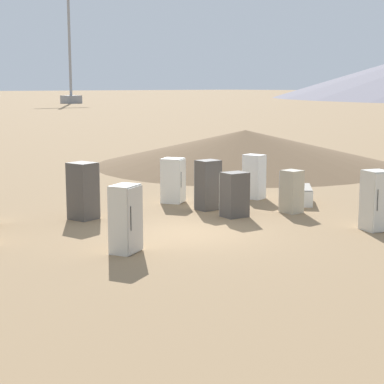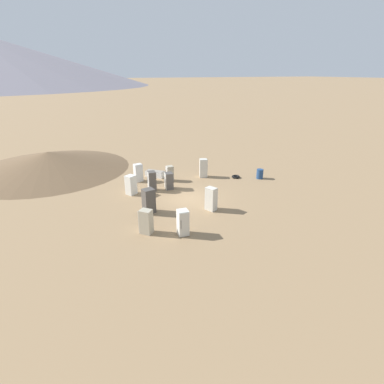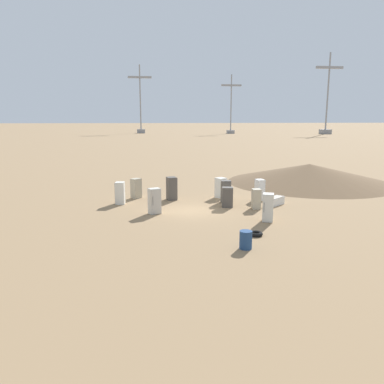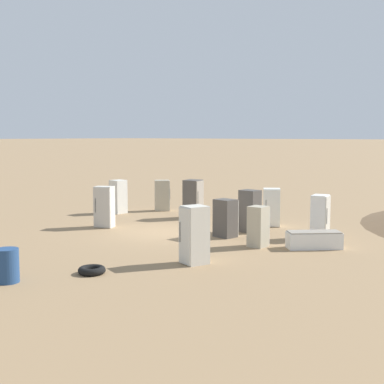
{
  "view_description": "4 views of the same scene",
  "coord_description": "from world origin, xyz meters",
  "px_view_note": "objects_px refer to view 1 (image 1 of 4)",
  "views": [
    {
      "loc": [
        -12.15,
        -13.8,
        4.24
      ],
      "look_at": [
        0.8,
        0.81,
        1.0
      ],
      "focal_mm": 60.0,
      "sensor_mm": 36.0,
      "label": 1
    },
    {
      "loc": [
        -20.72,
        8.92,
        9.61
      ],
      "look_at": [
        -1.49,
        0.31,
        1.12
      ],
      "focal_mm": 28.0,
      "sensor_mm": 36.0,
      "label": 2
    },
    {
      "loc": [
        -3.19,
        -25.59,
        6.4
      ],
      "look_at": [
        -0.07,
        0.47,
        1.23
      ],
      "focal_mm": 35.0,
      "sensor_mm": 36.0,
      "label": 3
    },
    {
      "loc": [
        14.09,
        -16.24,
        3.93
      ],
      "look_at": [
        1.37,
        0.13,
        1.73
      ],
      "focal_mm": 50.0,
      "sensor_mm": 36.0,
      "label": 4
    }
  ],
  "objects_px": {
    "discarded_fridge_10": "(301,195)",
    "discarded_fridge_6": "(83,191)",
    "power_pylon_0": "(70,61)",
    "discarded_fridge_8": "(254,177)",
    "discarded_fridge_3": "(126,219)",
    "discarded_fridge_7": "(376,201)",
    "discarded_fridge_2": "(173,181)",
    "discarded_fridge_9": "(208,185)",
    "discarded_fridge_1": "(291,191)",
    "discarded_fridge_4": "(234,195)"
  },
  "relations": [
    {
      "from": "discarded_fridge_10",
      "to": "discarded_fridge_7",
      "type": "bearing_deg",
      "value": 113.91
    },
    {
      "from": "power_pylon_0",
      "to": "discarded_fridge_2",
      "type": "height_order",
      "value": "power_pylon_0"
    },
    {
      "from": "discarded_fridge_3",
      "to": "discarded_fridge_9",
      "type": "distance_m",
      "value": 6.23
    },
    {
      "from": "discarded_fridge_1",
      "to": "discarded_fridge_10",
      "type": "distance_m",
      "value": 1.98
    },
    {
      "from": "discarded_fridge_6",
      "to": "discarded_fridge_3",
      "type": "bearing_deg",
      "value": -30.34
    },
    {
      "from": "discarded_fridge_2",
      "to": "discarded_fridge_3",
      "type": "distance_m",
      "value": 7.23
    },
    {
      "from": "discarded_fridge_6",
      "to": "discarded_fridge_9",
      "type": "relative_size",
      "value": 1.06
    },
    {
      "from": "discarded_fridge_1",
      "to": "discarded_fridge_9",
      "type": "bearing_deg",
      "value": 127.74
    },
    {
      "from": "discarded_fridge_4",
      "to": "discarded_fridge_7",
      "type": "height_order",
      "value": "discarded_fridge_7"
    },
    {
      "from": "discarded_fridge_7",
      "to": "discarded_fridge_8",
      "type": "bearing_deg",
      "value": -82.19
    },
    {
      "from": "discarded_fridge_4",
      "to": "power_pylon_0",
      "type": "bearing_deg",
      "value": 69.68
    },
    {
      "from": "discarded_fridge_7",
      "to": "discarded_fridge_9",
      "type": "relative_size",
      "value": 1.04
    },
    {
      "from": "discarded_fridge_2",
      "to": "discarded_fridge_8",
      "type": "bearing_deg",
      "value": 123.63
    },
    {
      "from": "discarded_fridge_4",
      "to": "discarded_fridge_7",
      "type": "bearing_deg",
      "value": -59.46
    },
    {
      "from": "discarded_fridge_1",
      "to": "discarded_fridge_8",
      "type": "height_order",
      "value": "discarded_fridge_8"
    },
    {
      "from": "discarded_fridge_1",
      "to": "discarded_fridge_8",
      "type": "distance_m",
      "value": 2.95
    },
    {
      "from": "discarded_fridge_1",
      "to": "discarded_fridge_2",
      "type": "distance_m",
      "value": 4.47
    },
    {
      "from": "discarded_fridge_3",
      "to": "discarded_fridge_10",
      "type": "relative_size",
      "value": 0.94
    },
    {
      "from": "power_pylon_0",
      "to": "discarded_fridge_10",
      "type": "distance_m",
      "value": 138.85
    },
    {
      "from": "discarded_fridge_1",
      "to": "discarded_fridge_6",
      "type": "distance_m",
      "value": 6.93
    },
    {
      "from": "discarded_fridge_8",
      "to": "power_pylon_0",
      "type": "bearing_deg",
      "value": 141.21
    },
    {
      "from": "discarded_fridge_8",
      "to": "discarded_fridge_7",
      "type": "bearing_deg",
      "value": -22.96
    },
    {
      "from": "power_pylon_0",
      "to": "discarded_fridge_9",
      "type": "height_order",
      "value": "power_pylon_0"
    },
    {
      "from": "power_pylon_0",
      "to": "discarded_fridge_6",
      "type": "xyz_separation_m",
      "value": [
        -71.65,
        -119.94,
        -9.13
      ]
    },
    {
      "from": "discarded_fridge_1",
      "to": "discarded_fridge_4",
      "type": "height_order",
      "value": "discarded_fridge_4"
    },
    {
      "from": "discarded_fridge_1",
      "to": "discarded_fridge_2",
      "type": "relative_size",
      "value": 0.88
    },
    {
      "from": "discarded_fridge_3",
      "to": "discarded_fridge_10",
      "type": "height_order",
      "value": "discarded_fridge_3"
    },
    {
      "from": "discarded_fridge_8",
      "to": "discarded_fridge_3",
      "type": "bearing_deg",
      "value": -79.02
    },
    {
      "from": "discarded_fridge_1",
      "to": "discarded_fridge_4",
      "type": "xyz_separation_m",
      "value": [
        -1.94,
        0.79,
        0.01
      ]
    },
    {
      "from": "discarded_fridge_4",
      "to": "discarded_fridge_1",
      "type": "bearing_deg",
      "value": -13.69
    },
    {
      "from": "power_pylon_0",
      "to": "discarded_fridge_8",
      "type": "height_order",
      "value": "power_pylon_0"
    },
    {
      "from": "discarded_fridge_8",
      "to": "discarded_fridge_10",
      "type": "distance_m",
      "value": 1.97
    },
    {
      "from": "discarded_fridge_7",
      "to": "discarded_fridge_9",
      "type": "xyz_separation_m",
      "value": [
        -1.5,
        5.68,
        -0.03
      ]
    },
    {
      "from": "power_pylon_0",
      "to": "discarded_fridge_4",
      "type": "xyz_separation_m",
      "value": [
        -67.77,
        -122.9,
        -9.31
      ]
    },
    {
      "from": "power_pylon_0",
      "to": "discarded_fridge_8",
      "type": "distance_m",
      "value": 137.5
    },
    {
      "from": "power_pylon_0",
      "to": "discarded_fridge_1",
      "type": "distance_m",
      "value": 140.43
    },
    {
      "from": "discarded_fridge_6",
      "to": "discarded_fridge_7",
      "type": "bearing_deg",
      "value": 26.14
    },
    {
      "from": "discarded_fridge_3",
      "to": "discarded_fridge_9",
      "type": "xyz_separation_m",
      "value": [
        5.54,
        2.86,
        -0.02
      ]
    },
    {
      "from": "discarded_fridge_3",
      "to": "discarded_fridge_7",
      "type": "relative_size",
      "value": 0.98
    },
    {
      "from": "discarded_fridge_4",
      "to": "discarded_fridge_10",
      "type": "height_order",
      "value": "discarded_fridge_4"
    },
    {
      "from": "power_pylon_0",
      "to": "discarded_fridge_1",
      "type": "xyz_separation_m",
      "value": [
        -65.83,
        -123.69,
        -9.32
      ]
    },
    {
      "from": "discarded_fridge_9",
      "to": "discarded_fridge_6",
      "type": "bearing_deg",
      "value": 164.59
    },
    {
      "from": "discarded_fridge_9",
      "to": "power_pylon_0",
      "type": "bearing_deg",
      "value": 65.49
    },
    {
      "from": "discarded_fridge_10",
      "to": "discarded_fridge_3",
      "type": "bearing_deg",
      "value": 57.62
    },
    {
      "from": "discarded_fridge_4",
      "to": "discarded_fridge_8",
      "type": "height_order",
      "value": "discarded_fridge_8"
    },
    {
      "from": "power_pylon_0",
      "to": "discarded_fridge_2",
      "type": "xyz_separation_m",
      "value": [
        -67.61,
        -119.6,
        -9.22
      ]
    },
    {
      "from": "discarded_fridge_6",
      "to": "discarded_fridge_7",
      "type": "distance_m",
      "value": 9.08
    },
    {
      "from": "power_pylon_0",
      "to": "discarded_fridge_10",
      "type": "xyz_separation_m",
      "value": [
        -64.13,
        -122.76,
        -9.74
      ]
    },
    {
      "from": "discarded_fridge_10",
      "to": "discarded_fridge_6",
      "type": "bearing_deg",
      "value": 27.41
    },
    {
      "from": "discarded_fridge_2",
      "to": "discarded_fridge_4",
      "type": "relative_size",
      "value": 1.11
    }
  ]
}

